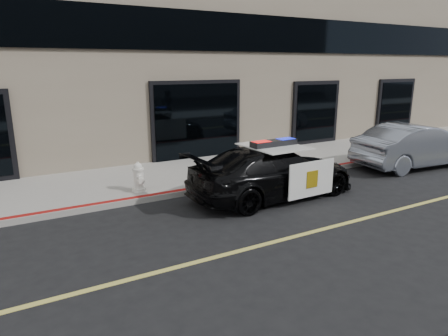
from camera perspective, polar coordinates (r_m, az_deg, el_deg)
ground at (r=9.78m, az=20.03°, el=-6.64°), size 120.00×120.00×0.00m
sidewalk_n at (r=13.56m, az=3.18°, el=0.37°), size 60.00×3.50×0.15m
building_n at (r=17.99m, az=-6.30°, el=22.79°), size 60.00×7.00×12.00m
police_car at (r=10.49m, az=7.02°, el=-0.51°), size 2.30×4.77×1.52m
silver_sedan at (r=14.97m, az=25.74°, el=2.88°), size 2.35×4.75×1.48m
fire_hydrant at (r=10.71m, az=-12.11°, el=-1.33°), size 0.36×0.49×0.79m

